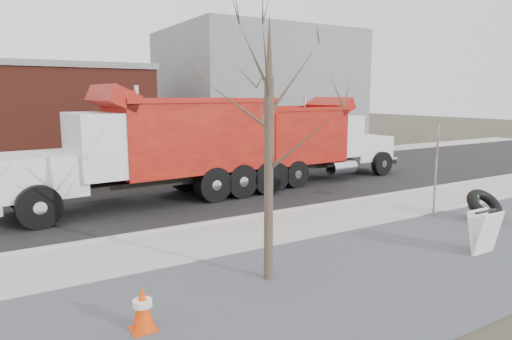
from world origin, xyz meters
TOP-DOWN VIEW (x-y plane):
  - ground at (0.00, 0.00)m, footprint 120.00×120.00m
  - gravel_verge at (0.00, -3.50)m, footprint 60.00×5.00m
  - sidewalk at (0.00, 0.25)m, footprint 60.00×2.50m
  - curb at (0.00, 1.55)m, footprint 60.00×0.15m
  - road at (0.00, 6.30)m, footprint 60.00×9.40m
  - far_sidewalk at (0.00, 12.00)m, footprint 60.00×2.00m
  - building_grey at (9.00, 18.00)m, footprint 12.00×10.00m
  - bare_tree at (-3.20, -2.60)m, footprint 3.20×3.20m
  - fire_hydrant at (4.44, -2.02)m, footprint 0.46×0.45m
  - truck_tire at (4.56, -2.25)m, footprint 1.17×1.11m
  - stop_sign at (3.78, -1.10)m, footprint 0.65×0.45m
  - sandwich_board at (1.84, -3.97)m, footprint 0.75×0.47m
  - traffic_cone_near at (-5.98, -3.31)m, footprint 0.40×0.40m
  - dump_truck_red_a at (3.92, 5.65)m, footprint 8.75×2.80m
  - dump_truck_red_b at (-2.76, 5.06)m, footprint 9.51×3.27m

SIDE VIEW (x-z plane):
  - ground at x=0.00m, z-range 0.00..0.00m
  - road at x=0.00m, z-range 0.00..0.02m
  - gravel_verge at x=0.00m, z-range 0.00..0.03m
  - sidewalk at x=0.00m, z-range 0.00..0.06m
  - far_sidewalk at x=0.00m, z-range 0.00..0.06m
  - curb at x=0.00m, z-range 0.00..0.11m
  - fire_hydrant at x=4.44m, z-range -0.03..0.79m
  - traffic_cone_near at x=-5.98m, z-range 0.00..0.76m
  - truck_tire at x=4.56m, z-range 0.02..0.96m
  - sandwich_board at x=1.84m, z-range 0.03..1.07m
  - dump_truck_red_a at x=3.92m, z-range 0.03..3.55m
  - stop_sign at x=3.78m, z-range 0.51..3.34m
  - dump_truck_red_b at x=-2.76m, z-range 0.03..3.97m
  - bare_tree at x=-3.20m, z-range 0.70..5.90m
  - building_grey at x=9.00m, z-range 0.00..8.00m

